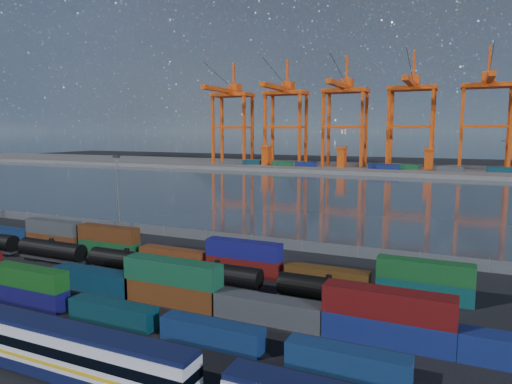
% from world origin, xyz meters
% --- Properties ---
extents(ground, '(700.00, 700.00, 0.00)m').
position_xyz_m(ground, '(0.00, 0.00, 0.00)').
color(ground, black).
rests_on(ground, ground).
extents(harbor_water, '(700.00, 700.00, 0.00)m').
position_xyz_m(harbor_water, '(0.00, 105.00, 0.01)').
color(harbor_water, '#303B45').
rests_on(harbor_water, ground).
extents(far_quay, '(700.00, 70.00, 2.00)m').
position_xyz_m(far_quay, '(0.00, 210.00, 1.00)').
color(far_quay, '#514F4C').
rests_on(far_quay, ground).
extents(distant_mountains, '(2470.00, 1100.00, 520.00)m').
position_xyz_m(distant_mountains, '(63.02, 1600.00, 220.29)').
color(distant_mountains, '#1E2630').
rests_on(distant_mountains, ground).
extents(passenger_train, '(74.94, 2.83, 4.86)m').
position_xyz_m(passenger_train, '(6.50, -21.10, 2.44)').
color(passenger_train, silver).
rests_on(passenger_train, ground).
extents(container_row_mid, '(142.04, 2.64, 5.64)m').
position_xyz_m(container_row_mid, '(-0.09, -2.70, 1.92)').
color(container_row_mid, '#414446').
rests_on(container_row_mid, ground).
extents(container_row_north, '(140.59, 2.41, 5.13)m').
position_xyz_m(container_row_north, '(0.41, 11.82, 2.01)').
color(container_row_north, navy).
rests_on(container_row_north, ground).
extents(tanker_string, '(106.10, 2.81, 4.03)m').
position_xyz_m(tanker_string, '(-25.18, 4.39, 2.02)').
color(tanker_string, black).
rests_on(tanker_string, ground).
extents(waterfront_fence, '(160.12, 0.12, 2.20)m').
position_xyz_m(waterfront_fence, '(-0.00, 28.00, 1.00)').
color(waterfront_fence, '#595B5E').
rests_on(waterfront_fence, ground).
extents(yard_light_mast, '(1.60, 0.40, 16.60)m').
position_xyz_m(yard_light_mast, '(-30.00, 26.00, 9.30)').
color(yard_light_mast, slate).
rests_on(yard_light_mast, ground).
extents(gantry_cranes, '(199.26, 46.58, 63.08)m').
position_xyz_m(gantry_cranes, '(-7.50, 203.33, 38.67)').
color(gantry_cranes, '#D9470F').
rests_on(gantry_cranes, ground).
extents(quay_containers, '(172.58, 10.99, 2.60)m').
position_xyz_m(quay_containers, '(-11.00, 195.46, 3.30)').
color(quay_containers, navy).
rests_on(quay_containers, far_quay).
extents(straddle_carriers, '(140.00, 7.00, 11.10)m').
position_xyz_m(straddle_carriers, '(-2.50, 200.00, 7.82)').
color(straddle_carriers, '#D9470F').
rests_on(straddle_carriers, far_quay).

